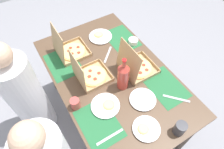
# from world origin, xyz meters

# --- Properties ---
(ground_plane) EXTENTS (6.00, 6.00, 0.00)m
(ground_plane) POSITION_xyz_m (0.00, 0.00, 0.00)
(ground_plane) COLOR gray
(dining_table) EXTENTS (1.48, 0.92, 0.76)m
(dining_table) POSITION_xyz_m (0.00, 0.00, 0.65)
(dining_table) COLOR #3F3328
(dining_table) RESTS_ON ground_plane
(placemat_near_left) EXTENTS (0.36, 0.26, 0.00)m
(placemat_near_left) POSITION_xyz_m (-0.33, -0.31, 0.76)
(placemat_near_left) COLOR #236638
(placemat_near_left) RESTS_ON dining_table
(placemat_near_right) EXTENTS (0.36, 0.26, 0.00)m
(placemat_near_right) POSITION_xyz_m (0.33, -0.31, 0.76)
(placemat_near_right) COLOR #236638
(placemat_near_right) RESTS_ON dining_table
(placemat_far_left) EXTENTS (0.36, 0.26, 0.00)m
(placemat_far_left) POSITION_xyz_m (-0.33, 0.31, 0.76)
(placemat_far_left) COLOR #236638
(placemat_far_left) RESTS_ON dining_table
(placemat_far_right) EXTENTS (0.36, 0.26, 0.00)m
(placemat_far_right) POSITION_xyz_m (0.33, 0.31, 0.76)
(placemat_far_right) COLOR #236638
(placemat_far_right) RESTS_ON dining_table
(pizza_box_corner_right) EXTENTS (0.26, 0.26, 0.29)m
(pizza_box_corner_right) POSITION_xyz_m (0.06, 0.17, 0.81)
(pizza_box_corner_right) COLOR tan
(pizza_box_corner_right) RESTS_ON dining_table
(pizza_box_edge_far) EXTENTS (0.28, 0.28, 0.31)m
(pizza_box_edge_far) POSITION_xyz_m (-0.07, -0.20, 0.81)
(pizza_box_edge_far) COLOR tan
(pizza_box_edge_far) RESTS_ON dining_table
(pizza_box_corner_left) EXTENTS (0.27, 0.27, 0.30)m
(pizza_box_corner_left) POSITION_xyz_m (0.41, 0.20, 0.81)
(pizza_box_corner_left) COLOR tan
(pizza_box_corner_left) RESTS_ON dining_table
(plate_far_left) EXTENTS (0.23, 0.23, 0.03)m
(plate_far_left) POSITION_xyz_m (0.46, -0.14, 0.77)
(plate_far_left) COLOR white
(plate_far_left) RESTS_ON dining_table
(plate_middle) EXTENTS (0.20, 0.20, 0.03)m
(plate_middle) POSITION_xyz_m (-0.54, 0.05, 0.77)
(plate_middle) COLOR white
(plate_middle) RESTS_ON dining_table
(plate_far_right) EXTENTS (0.22, 0.22, 0.03)m
(plate_far_right) POSITION_xyz_m (-0.24, 0.20, 0.77)
(plate_far_right) COLOR white
(plate_far_right) RESTS_ON dining_table
(plate_near_left) EXTENTS (0.21, 0.21, 0.02)m
(plate_near_left) POSITION_xyz_m (-0.34, -0.08, 0.77)
(plate_near_left) COLOR white
(plate_near_left) RESTS_ON dining_table
(soda_bottle) EXTENTS (0.09, 0.09, 0.32)m
(soda_bottle) POSITION_xyz_m (-0.14, -0.01, 0.89)
(soda_bottle) COLOR #B2382D
(soda_bottle) RESTS_ON dining_table
(cup_spare) EXTENTS (0.08, 0.08, 0.11)m
(cup_spare) POSITION_xyz_m (-0.67, -0.14, 0.82)
(cup_spare) COLOR #333338
(cup_spare) RESTS_ON dining_table
(cup_clear_left) EXTENTS (0.07, 0.07, 0.09)m
(cup_clear_left) POSITION_xyz_m (-0.12, 0.39, 0.81)
(cup_clear_left) COLOR #BF4742
(cup_clear_left) RESTS_ON dining_table
(condiment_bowl) EXTENTS (0.09, 0.09, 0.05)m
(condiment_bowl) POSITION_xyz_m (0.23, -0.38, 0.78)
(condiment_bowl) COLOR white
(condiment_bowl) RESTS_ON dining_table
(knife_by_near_left) EXTENTS (0.17, 0.16, 0.00)m
(knife_by_near_left) POSITION_xyz_m (-0.47, -0.31, 0.76)
(knife_by_near_left) COLOR #B7B7BC
(knife_by_near_left) RESTS_ON dining_table
(knife_by_near_right) EXTENTS (0.02, 0.21, 0.00)m
(knife_by_near_right) POSITION_xyz_m (-0.46, 0.29, 0.76)
(knife_by_near_right) COLOR #B7B7BC
(knife_by_near_right) RESTS_ON dining_table
(knife_by_far_right) EXTENTS (0.16, 0.16, 0.00)m
(knife_by_far_right) POSITION_xyz_m (0.22, -0.09, 0.76)
(knife_by_far_right) COLOR #B7B7BC
(knife_by_far_right) RESTS_ON dining_table
(diner_right_seat) EXTENTS (0.32, 0.32, 1.20)m
(diner_right_seat) POSITION_xyz_m (0.33, 0.72, 0.54)
(diner_right_seat) COLOR white
(diner_right_seat) RESTS_ON ground_plane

